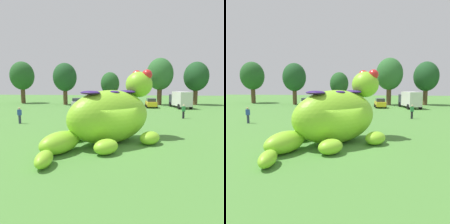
{
  "view_description": "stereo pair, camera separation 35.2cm",
  "coord_description": "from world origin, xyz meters",
  "views": [
    {
      "loc": [
        1.08,
        -13.45,
        3.91
      ],
      "look_at": [
        -0.61,
        1.86,
        2.03
      ],
      "focal_mm": 33.82,
      "sensor_mm": 36.0,
      "label": 1
    },
    {
      "loc": [
        1.43,
        -13.4,
        3.91
      ],
      "look_at": [
        -0.61,
        1.86,
        2.03
      ],
      "focal_mm": 33.82,
      "sensor_mm": 36.0,
      "label": 2
    }
  ],
  "objects": [
    {
      "name": "ground_plane",
      "position": [
        0.0,
        0.0,
        0.0
      ],
      "size": [
        160.0,
        160.0,
        0.0
      ],
      "primitive_type": "plane",
      "color": "#4C8438"
    },
    {
      "name": "giant_inflatable_creature",
      "position": [
        -0.61,
        0.84,
        1.89
      ],
      "size": [
        7.6,
        9.38,
        5.16
      ],
      "color": "#8CD12D",
      "rests_on": "ground"
    },
    {
      "name": "car_white",
      "position": [
        -9.94,
        25.61,
        0.86
      ],
      "size": [
        2.41,
        4.31,
        1.72
      ],
      "color": "white",
      "rests_on": "ground"
    },
    {
      "name": "car_black",
      "position": [
        -6.25,
        25.8,
        0.86
      ],
      "size": [
        2.3,
        4.27,
        1.72
      ],
      "color": "black",
      "rests_on": "ground"
    },
    {
      "name": "car_silver",
      "position": [
        -2.79,
        26.32,
        0.86
      ],
      "size": [
        1.95,
        4.1,
        1.72
      ],
      "color": "#B7BABF",
      "rests_on": "ground"
    },
    {
      "name": "car_red",
      "position": [
        0.21,
        26.38,
        0.86
      ],
      "size": [
        2.09,
        4.18,
        1.72
      ],
      "color": "red",
      "rests_on": "ground"
    },
    {
      "name": "car_yellow",
      "position": [
        3.99,
        26.09,
        0.86
      ],
      "size": [
        2.13,
        4.2,
        1.72
      ],
      "color": "yellow",
      "rests_on": "ground"
    },
    {
      "name": "box_truck",
      "position": [
        9.22,
        26.04,
        1.6
      ],
      "size": [
        3.2,
        6.64,
        2.95
      ],
      "color": "#333842",
      "rests_on": "ground"
    },
    {
      "name": "tree_far_left",
      "position": [
        -25.11,
        33.5,
        6.29
      ],
      "size": [
        5.42,
        5.42,
        9.61
      ],
      "color": "brown",
      "rests_on": "ground"
    },
    {
      "name": "tree_left",
      "position": [
        -13.96,
        30.75,
        5.8
      ],
      "size": [
        5.0,
        5.0,
        8.87
      ],
      "color": "brown",
      "rests_on": "ground"
    },
    {
      "name": "tree_mid_left",
      "position": [
        -4.17,
        30.24,
        4.46
      ],
      "size": [
        3.84,
        3.84,
        6.82
      ],
      "color": "brown",
      "rests_on": "ground"
    },
    {
      "name": "tree_centre_left",
      "position": [
        6.13,
        32.02,
        6.39
      ],
      "size": [
        5.51,
        5.51,
        9.77
      ],
      "color": "brown",
      "rests_on": "ground"
    },
    {
      "name": "tree_centre",
      "position": [
        13.78,
        33.18,
        5.91
      ],
      "size": [
        5.09,
        5.09,
        9.04
      ],
      "color": "brown",
      "rests_on": "ground"
    },
    {
      "name": "spectator_near_inflatable",
      "position": [
        6.96,
        12.9,
        0.85
      ],
      "size": [
        0.38,
        0.26,
        1.71
      ],
      "color": "black",
      "rests_on": "ground"
    },
    {
      "name": "spectator_mid_field",
      "position": [
        -3.57,
        15.41,
        0.85
      ],
      "size": [
        0.38,
        0.26,
        1.71
      ],
      "color": "#726656",
      "rests_on": "ground"
    },
    {
      "name": "spectator_by_cars",
      "position": [
        -11.03,
        7.34,
        0.85
      ],
      "size": [
        0.38,
        0.26,
        1.71
      ],
      "color": "#2D334C",
      "rests_on": "ground"
    }
  ]
}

